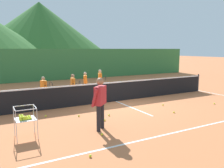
% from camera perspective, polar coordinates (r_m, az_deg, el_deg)
% --- Properties ---
extents(ground_plane, '(120.00, 120.00, 0.00)m').
position_cam_1_polar(ground_plane, '(11.30, 0.98, -4.32)').
color(ground_plane, '#C67042').
extents(line_baseline_near, '(11.91, 0.08, 0.01)m').
position_cam_1_polar(line_baseline_near, '(7.80, 18.13, -10.79)').
color(line_baseline_near, white).
rests_on(line_baseline_near, ground).
extents(line_baseline_far, '(11.91, 0.08, 0.01)m').
position_cam_1_polar(line_baseline_far, '(16.41, -8.83, -0.32)').
color(line_baseline_far, white).
rests_on(line_baseline_far, ground).
extents(line_sideline_east, '(0.08, 10.28, 0.01)m').
position_cam_1_polar(line_sideline_east, '(15.09, 21.09, -1.59)').
color(line_sideline_east, white).
rests_on(line_sideline_east, ground).
extents(line_service_center, '(0.08, 5.78, 0.01)m').
position_cam_1_polar(line_service_center, '(11.30, 0.98, -4.30)').
color(line_service_center, white).
rests_on(line_service_center, ground).
extents(tennis_net, '(11.57, 0.08, 1.05)m').
position_cam_1_polar(tennis_net, '(11.20, 0.99, -1.83)').
color(tennis_net, '#333338').
rests_on(tennis_net, ground).
extents(instructor, '(0.64, 0.77, 1.67)m').
position_cam_1_polar(instructor, '(7.18, -3.00, -3.72)').
color(instructor, black).
rests_on(instructor, ground).
extents(student_0, '(0.54, 0.50, 1.21)m').
position_cam_1_polar(student_0, '(11.80, -16.62, -0.53)').
color(student_0, black).
rests_on(student_0, ground).
extents(student_1, '(0.41, 0.67, 1.31)m').
position_cam_1_polar(student_1, '(11.71, -9.65, -0.06)').
color(student_1, navy).
rests_on(student_1, ground).
extents(student_2, '(0.39, 0.50, 1.26)m').
position_cam_1_polar(student_2, '(13.10, -6.67, 0.79)').
color(student_2, navy).
rests_on(student_2, ground).
extents(student_3, '(0.42, 0.70, 1.32)m').
position_cam_1_polar(student_3, '(13.84, -2.94, 1.42)').
color(student_3, black).
rests_on(student_3, ground).
extents(ball_cart, '(0.58, 0.58, 0.90)m').
position_cam_1_polar(ball_cart, '(7.10, -20.95, -7.88)').
color(ball_cart, '#B7B7BC').
rests_on(ball_cart, ground).
extents(tennis_ball_1, '(0.07, 0.07, 0.07)m').
position_cam_1_polar(tennis_ball_1, '(9.60, 15.17, -6.79)').
color(tennis_ball_1, yellow).
rests_on(tennis_ball_1, ground).
extents(tennis_ball_2, '(0.07, 0.07, 0.07)m').
position_cam_1_polar(tennis_ball_2, '(8.28, -1.84, -8.98)').
color(tennis_ball_2, yellow).
rests_on(tennis_ball_2, ground).
extents(tennis_ball_3, '(0.07, 0.07, 0.07)m').
position_cam_1_polar(tennis_ball_3, '(5.72, -5.44, -17.42)').
color(tennis_ball_3, yellow).
rests_on(tennis_ball_3, ground).
extents(tennis_ball_4, '(0.07, 0.07, 0.07)m').
position_cam_1_polar(tennis_ball_4, '(10.69, 12.60, -5.11)').
color(tennis_ball_4, yellow).
rests_on(tennis_ball_4, ground).
extents(tennis_ball_5, '(0.07, 0.07, 0.07)m').
position_cam_1_polar(tennis_ball_5, '(8.87, -0.74, -7.76)').
color(tennis_ball_5, yellow).
rests_on(tennis_ball_5, ground).
extents(tennis_ball_6, '(0.07, 0.07, 0.07)m').
position_cam_1_polar(tennis_ball_6, '(8.87, -8.28, -7.86)').
color(tennis_ball_6, yellow).
rests_on(tennis_ball_6, ground).
extents(tennis_ball_7, '(0.07, 0.07, 0.07)m').
position_cam_1_polar(tennis_ball_7, '(6.98, -2.52, -12.41)').
color(tennis_ball_7, yellow).
rests_on(tennis_ball_7, ground).
extents(tennis_ball_9, '(0.07, 0.07, 0.07)m').
position_cam_1_polar(tennis_ball_9, '(9.11, -16.20, -7.66)').
color(tennis_ball_9, yellow).
rests_on(tennis_ball_9, ground).
extents(tennis_ball_11, '(0.07, 0.07, 0.07)m').
position_cam_1_polar(tennis_ball_11, '(11.69, 24.14, -4.49)').
color(tennis_ball_11, yellow).
rests_on(tennis_ball_11, ground).
extents(windscreen_fence, '(26.21, 0.08, 2.57)m').
position_cam_1_polar(windscreen_fence, '(19.46, -12.28, 4.79)').
color(windscreen_fence, '#33753D').
rests_on(windscreen_fence, ground).
extents(hill_0, '(45.89, 45.89, 17.29)m').
position_cam_1_polar(hill_0, '(78.68, -17.51, 12.76)').
color(hill_0, '#2D6628').
rests_on(hill_0, ground).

